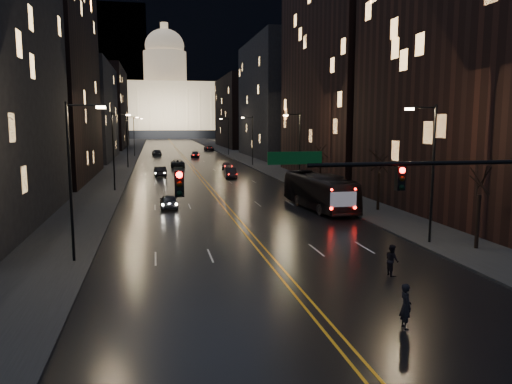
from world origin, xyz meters
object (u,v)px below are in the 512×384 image
traffic_signal (452,189)px  pedestrian_b (392,260)px  bus (319,191)px  receding_car_a (230,173)px  pedestrian_a (406,306)px  oncoming_car_a (169,201)px  oncoming_car_b (160,171)px

traffic_signal → pedestrian_b: bearing=95.2°
pedestrian_b → bus: bearing=-7.9°
traffic_signal → bus: traffic_signal is taller
bus → pedestrian_b: (-2.75, -19.93, -0.79)m
pedestrian_b → receding_car_a: bearing=1.7°
pedestrian_a → traffic_signal: bearing=-51.3°
pedestrian_a → receding_car_a: bearing=3.9°
oncoming_car_a → bus: bearing=166.3°
pedestrian_b → oncoming_car_b: bearing=12.3°
oncoming_car_b → pedestrian_b: pedestrian_b is taller
pedestrian_a → pedestrian_b: size_ratio=1.10×
bus → receding_car_a: size_ratio=2.57×
bus → oncoming_car_b: (-13.97, 31.14, -0.87)m
traffic_signal → receding_car_a: bearing=92.0°
traffic_signal → pedestrian_a: 5.54m
receding_car_a → pedestrian_a: size_ratio=2.51×
bus → oncoming_car_b: bus is taller
traffic_signal → pedestrian_b: size_ratio=10.55×
oncoming_car_a → pedestrian_b: size_ratio=2.39×
receding_car_a → pedestrian_a: 53.22m
oncoming_car_a → pedestrian_a: (8.13, -29.34, 0.23)m
pedestrian_a → oncoming_car_a: bearing=20.7°
oncoming_car_b → pedestrian_a: pedestrian_a is taller
receding_car_a → oncoming_car_b: bearing=160.3°
receding_car_a → bus: bearing=-77.7°
oncoming_car_a → pedestrian_a: bearing=104.5°
traffic_signal → pedestrian_a: traffic_signal is taller
traffic_signal → receding_car_a: (-1.80, 51.21, -4.36)m
bus → receding_car_a: (-4.16, 26.93, -0.87)m
traffic_signal → oncoming_car_a: bearing=112.2°
oncoming_car_a → pedestrian_b: pedestrian_b is taller
oncoming_car_b → receding_car_a: size_ratio=1.00×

